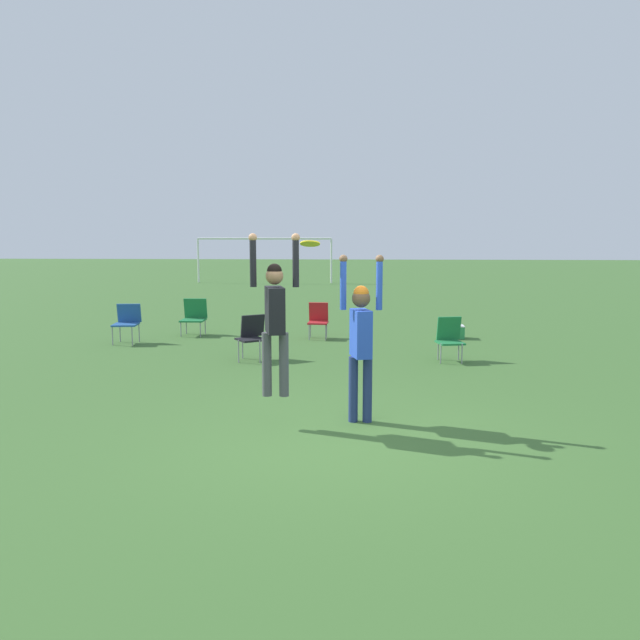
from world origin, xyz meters
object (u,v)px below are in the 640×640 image
object	(u,v)px
camping_chair_0	(194,315)
cooler_box	(453,332)
person_jumping	(275,312)
camping_chair_3	(127,320)
frisbee	(310,244)
camping_chair_2	(318,318)
person_defending	(361,334)
camping_chair_1	(449,336)
camping_chair_4	(252,334)

from	to	relation	value
camping_chair_0	cooler_box	size ratio (longest dim) A/B	1.77
cooler_box	person_jumping	bearing A→B (deg)	-114.53
person_jumping	camping_chair_3	xyz separation A→B (m)	(-4.16, 6.02, -0.94)
frisbee	camping_chair_2	size ratio (longest dim) A/B	0.30
frisbee	camping_chair_3	world-z (taller)	frisbee
person_defending	camping_chair_1	world-z (taller)	person_defending
camping_chair_0	cooler_box	distance (m)	6.24
camping_chair_1	cooler_box	world-z (taller)	camping_chair_1
camping_chair_0	camping_chair_1	bearing A→B (deg)	152.02
camping_chair_0	camping_chair_2	distance (m)	3.07
camping_chair_4	camping_chair_3	bearing A→B (deg)	-63.83
camping_chair_1	cooler_box	xyz separation A→B (m)	(0.48, 2.73, -0.32)
person_jumping	cooler_box	bearing A→B (deg)	-39.16
person_jumping	camping_chair_2	world-z (taller)	person_jumping
cooler_box	camping_chair_0	bearing A→B (deg)	178.59
camping_chair_4	cooler_box	distance (m)	5.18
person_jumping	frisbee	xyz separation A→B (m)	(0.41, 0.31, 0.83)
camping_chair_2	camping_chair_4	distance (m)	2.92
person_jumping	camping_chair_3	bearing A→B (deg)	20.03
camping_chair_0	frisbee	bearing A→B (deg)	114.53
person_defending	camping_chair_1	xyz separation A→B (m)	(1.72, 4.13, -0.67)
frisbee	camping_chair_2	world-z (taller)	frisbee
frisbee	camping_chair_1	size ratio (longest dim) A/B	0.30
camping_chair_4	cooler_box	xyz separation A→B (m)	(4.29, 2.88, -0.35)
camping_chair_3	cooler_box	xyz separation A→B (m)	(7.42, 1.12, -0.36)
person_jumping	camping_chair_4	distance (m)	4.49
frisbee	camping_chair_3	size ratio (longest dim) A/B	0.29
frisbee	cooler_box	world-z (taller)	frisbee
person_defending	cooler_box	size ratio (longest dim) A/B	4.33
person_jumping	frisbee	size ratio (longest dim) A/B	7.95
camping_chair_2	camping_chair_4	bearing A→B (deg)	70.29
frisbee	camping_chair_1	bearing A→B (deg)	59.98
camping_chair_0	camping_chair_3	bearing A→B (deg)	45.78
camping_chair_2	camping_chair_4	world-z (taller)	camping_chair_4
cooler_box	person_defending	bearing A→B (deg)	-107.77
person_jumping	frisbee	world-z (taller)	person_jumping
camping_chair_2	cooler_box	size ratio (longest dim) A/B	1.69
person_defending	camping_chair_4	xyz separation A→B (m)	(-2.09, 3.99, -0.63)
frisbee	cooler_box	size ratio (longest dim) A/B	0.51
person_jumping	camping_chair_4	bearing A→B (deg)	-0.99
camping_chair_1	camping_chair_4	size ratio (longest dim) A/B	0.97
camping_chair_0	camping_chair_4	size ratio (longest dim) A/B	1.01
camping_chair_0	camping_chair_3	xyz separation A→B (m)	(-1.19, -1.28, 0.04)
camping_chair_4	camping_chair_2	bearing A→B (deg)	-146.98
camping_chair_1	camping_chair_3	distance (m)	7.12
frisbee	person_jumping	bearing A→B (deg)	-142.75
person_defending	camping_chair_3	world-z (taller)	person_defending
frisbee	camping_chair_0	xyz separation A→B (m)	(-3.38, 6.98, -1.80)
camping_chair_2	camping_chair_1	bearing A→B (deg)	139.30
person_jumping	cooler_box	distance (m)	7.96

